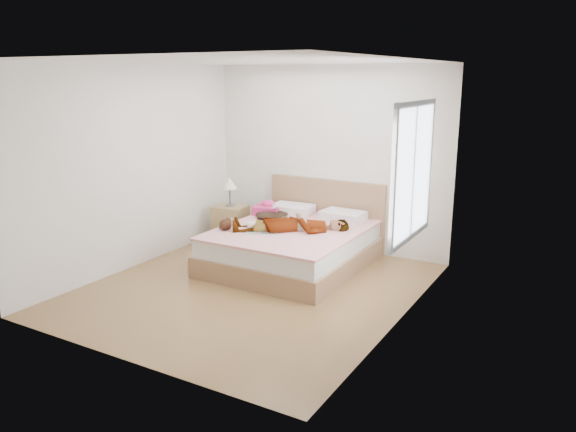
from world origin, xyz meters
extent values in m
plane|color=#4D3218|center=(0.00, 0.00, 0.00)|extent=(4.00, 4.00, 0.00)
imported|color=white|center=(0.02, 0.91, 0.61)|extent=(1.60, 1.25, 0.21)
ellipsoid|color=black|center=(-0.55, 1.36, 0.55)|extent=(0.44, 0.54, 0.08)
cube|color=silver|center=(-0.48, 1.31, 0.68)|extent=(0.08, 0.09, 0.05)
plane|color=white|center=(0.00, 0.00, 2.60)|extent=(4.00, 4.00, 0.00)
plane|color=beige|center=(0.00, 2.00, 1.30)|extent=(3.60, 0.00, 3.60)
plane|color=white|center=(0.00, -2.00, 1.30)|extent=(3.60, 0.00, 3.60)
plane|color=white|center=(-1.80, 0.00, 1.30)|extent=(0.00, 4.00, 4.00)
plane|color=silver|center=(1.80, 0.00, 1.30)|extent=(0.00, 4.00, 4.00)
cube|color=white|center=(1.78, 0.30, 1.50)|extent=(0.02, 1.10, 1.30)
cube|color=silver|center=(1.78, -0.28, 1.50)|extent=(0.04, 0.06, 1.42)
cube|color=silver|center=(1.78, 0.88, 1.50)|extent=(0.04, 0.06, 1.42)
cube|color=silver|center=(1.78, 0.30, 0.82)|extent=(0.04, 1.22, 0.06)
cube|color=silver|center=(1.78, 0.30, 2.18)|extent=(0.04, 1.22, 0.06)
cube|color=silver|center=(1.77, 0.30, 1.50)|extent=(0.03, 0.04, 1.30)
cube|color=brown|center=(0.00, 0.95, 0.13)|extent=(1.78, 2.08, 0.26)
cube|color=silver|center=(0.00, 0.95, 0.37)|extent=(1.70, 2.00, 0.22)
cube|color=silver|center=(0.00, 0.95, 0.49)|extent=(1.74, 2.04, 0.03)
cube|color=brown|center=(0.00, 1.96, 0.50)|extent=(1.80, 0.07, 1.00)
cube|color=white|center=(-0.40, 1.67, 0.57)|extent=(0.61, 0.44, 0.13)
cube|color=white|center=(0.40, 1.67, 0.57)|extent=(0.60, 0.43, 0.13)
cube|color=#DF3C6B|center=(-0.69, 1.45, 0.57)|extent=(0.43, 0.37, 0.12)
ellipsoid|color=#E03C7B|center=(-0.71, 1.50, 0.65)|extent=(0.25, 0.21, 0.11)
cube|color=silver|center=(-0.24, 0.60, 0.52)|extent=(0.48, 0.43, 0.01)
cube|color=white|center=(-0.33, 0.55, 0.52)|extent=(0.31, 0.33, 0.02)
cube|color=#292929|center=(-0.16, 0.66, 0.52)|extent=(0.31, 0.33, 0.02)
cylinder|color=white|center=(-0.41, 0.61, 0.56)|extent=(0.10, 0.10, 0.11)
torus|color=white|center=(-0.36, 0.61, 0.57)|extent=(0.08, 0.02, 0.08)
cylinder|color=black|center=(-0.41, 0.61, 0.61)|extent=(0.09, 0.09, 0.00)
ellipsoid|color=black|center=(-0.71, 0.47, 0.58)|extent=(0.22, 0.23, 0.14)
ellipsoid|color=beige|center=(-0.71, 0.46, 0.59)|extent=(0.12, 0.12, 0.07)
sphere|color=black|center=(-0.75, 0.57, 0.59)|extent=(0.10, 0.10, 0.10)
sphere|color=#FEA5CC|center=(-0.80, 0.58, 0.61)|extent=(0.04, 0.04, 0.04)
sphere|color=pink|center=(-0.73, 0.61, 0.61)|extent=(0.04, 0.04, 0.04)
ellipsoid|color=black|center=(-0.75, 0.41, 0.55)|extent=(0.06, 0.07, 0.03)
ellipsoid|color=black|center=(-0.64, 0.45, 0.55)|extent=(0.06, 0.07, 0.03)
cube|color=olive|center=(-1.34, 1.44, 0.28)|extent=(0.50, 0.46, 0.56)
cylinder|color=#525252|center=(-1.34, 1.44, 0.57)|extent=(0.16, 0.16, 0.02)
cylinder|color=#4A4A4A|center=(-1.34, 1.44, 0.71)|extent=(0.03, 0.03, 0.28)
cone|color=white|center=(-1.34, 1.44, 0.90)|extent=(0.25, 0.25, 0.16)
camera|label=1|loc=(3.48, -5.18, 2.44)|focal=35.00mm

